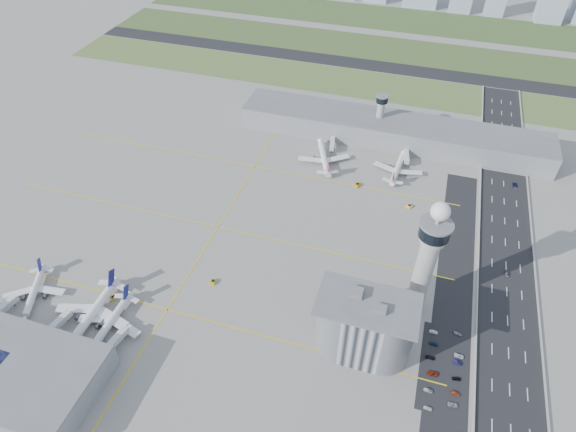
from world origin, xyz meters
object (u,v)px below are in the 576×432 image
(car_lot_5, at_px, (433,332))
(car_lot_11, at_px, (458,334))
(admin_building, at_px, (364,326))
(tug_1, at_px, (82,316))
(jet_bridge_far_1, at_px, (405,152))
(car_hw_4, at_px, (493,133))
(car_lot_10, at_px, (459,356))
(airplane_near_a, at_px, (32,290))
(airplane_far_b, at_px, (399,165))
(jet_bridge_near_2, at_px, (105,354))
(car_lot_3, at_px, (430,357))
(car_lot_7, at_px, (455,393))
(airplane_near_c, at_px, (107,322))
(control_tower, at_px, (428,255))
(car_lot_9, at_px, (457,362))
(car_hw_1, at_px, (507,274))
(tug_0, at_px, (107,283))
(car_lot_2, at_px, (433,373))
(car_hw_2, at_px, (515,185))
(airplane_far_a, at_px, (324,154))
(jet_bridge_far_0, at_px, (333,140))
(tug_2, at_px, (114,298))
(tug_3, at_px, (213,282))
(car_lot_0, at_px, (428,408))
(tug_4, at_px, (357,185))
(airplane_near_b, at_px, (89,312))
(car_lot_6, at_px, (453,405))
(secondary_tower, at_px, (380,113))
(tug_5, at_px, (409,206))

(car_lot_5, relative_size, car_lot_11, 0.99)
(admin_building, height_order, tug_1, admin_building)
(jet_bridge_far_1, relative_size, car_hw_4, 4.09)
(car_lot_10, bearing_deg, airplane_near_a, 104.48)
(airplane_far_b, height_order, jet_bridge_near_2, airplane_far_b)
(car_lot_3, relative_size, car_lot_7, 1.06)
(airplane_near_c, xyz_separation_m, car_lot_11, (153.12, 44.85, -4.71))
(airplane_near_a, relative_size, jet_bridge_near_2, 2.49)
(control_tower, height_order, admin_building, control_tower)
(car_lot_9, xyz_separation_m, car_hw_1, (21.47, 59.57, -0.00))
(admin_building, distance_m, tug_0, 128.88)
(car_lot_2, height_order, car_hw_2, same)
(car_hw_2, bearing_deg, airplane_far_a, 179.50)
(jet_bridge_far_0, distance_m, tug_2, 178.31)
(tug_3, relative_size, car_lot_0, 0.94)
(control_tower, distance_m, car_hw_4, 178.10)
(admin_building, xyz_separation_m, car_lot_11, (41.01, 19.30, -14.76))
(tug_1, relative_size, tug_2, 0.96)
(car_lot_0, bearing_deg, airplane_near_a, 90.89)
(tug_4, xyz_separation_m, car_lot_2, (56.06, -116.51, -0.41))
(tug_1, bearing_deg, tug_0, 178.39)
(car_lot_3, bearing_deg, car_lot_2, -168.75)
(control_tower, bearing_deg, car_lot_5, -51.75)
(airplane_far_b, height_order, tug_2, airplane_far_b)
(airplane_far_a, relative_size, car_lot_0, 12.01)
(car_lot_3, height_order, car_hw_4, car_lot_3)
(tug_1, xyz_separation_m, car_lot_9, (169.88, 27.79, -0.26))
(airplane_near_b, bearing_deg, airplane_near_a, -96.17)
(airplane_far_b, xyz_separation_m, tug_3, (-75.49, -121.16, -4.32))
(airplane_far_a, distance_m, car_hw_2, 120.68)
(airplane_near_a, bearing_deg, airplane_far_b, 111.65)
(jet_bridge_far_1, relative_size, car_hw_1, 3.64)
(car_lot_6, bearing_deg, car_lot_11, -4.98)
(jet_bridge_near_2, height_order, jet_bridge_far_1, same)
(tug_3, xyz_separation_m, car_lot_5, (108.25, 3.05, -0.31))
(car_lot_6, distance_m, car_hw_1, 82.69)
(secondary_tower, height_order, car_lot_11, secondary_tower)
(airplane_near_b, relative_size, car_lot_3, 10.89)
(secondary_tower, xyz_separation_m, admin_building, (21.99, -172.00, -3.50))
(tug_4, xyz_separation_m, tug_5, (33.25, -10.52, -0.13))
(tug_1, xyz_separation_m, car_lot_6, (169.14, 7.71, -0.33))
(tug_3, bearing_deg, car_lot_3, 168.87)
(tug_2, distance_m, tug_3, 48.34)
(car_hw_4, bearing_deg, car_hw_2, -84.47)
(airplane_near_b, bearing_deg, control_tower, 109.75)
(admin_building, distance_m, airplane_far_b, 135.38)
(jet_bridge_near_2, height_order, jet_bridge_far_0, same)
(car_lot_5, height_order, car_lot_7, car_lot_5)
(admin_building, height_order, tug_2, admin_building)
(airplane_far_b, bearing_deg, car_hw_2, -80.48)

